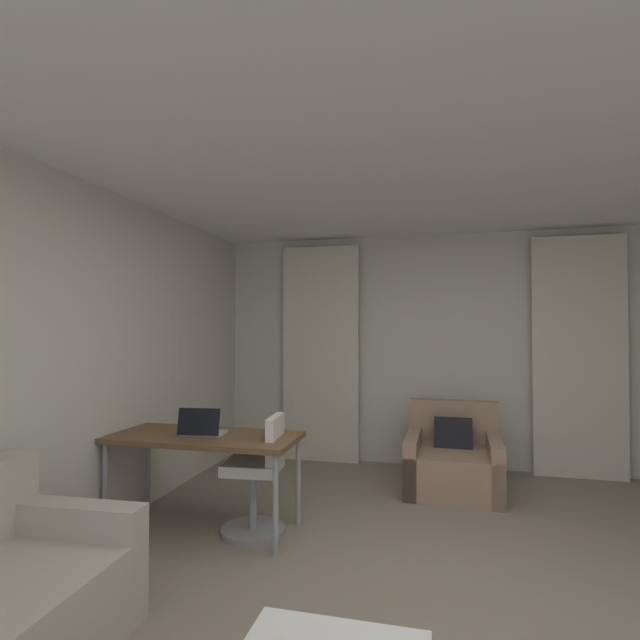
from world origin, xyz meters
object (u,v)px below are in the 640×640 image
object	(u,v)px
armchair	(453,462)
laptop	(202,429)
desk_chair	(258,481)
desk	(205,442)

from	to	relation	value
armchair	laptop	xyz separation A→B (m)	(-1.88, -1.43, 0.50)
armchair	desk_chair	distance (m)	2.00
desk	desk_chair	size ratio (longest dim) A/B	1.63
desk	desk_chair	world-z (taller)	desk_chair
armchair	desk	size ratio (longest dim) A/B	0.63
desk	laptop	bearing A→B (deg)	-101.09
desk_chair	laptop	bearing A→B (deg)	-171.82
armchair	desk	world-z (taller)	armchair
desk	desk_chair	bearing A→B (deg)	4.28
desk	laptop	distance (m)	0.11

